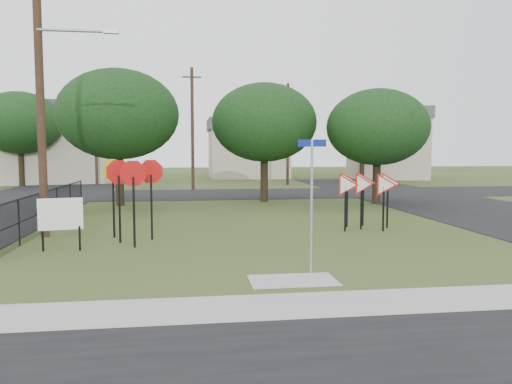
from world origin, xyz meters
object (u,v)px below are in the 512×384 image
street_name_sign (312,198)px  info_board (61,216)px  stop_sign_cluster (129,181)px  yield_sign_cluster (365,186)px

street_name_sign → info_board: street_name_sign is taller
stop_sign_cluster → yield_sign_cluster: stop_sign_cluster is taller
info_board → yield_sign_cluster: bearing=14.9°
street_name_sign → yield_sign_cluster: (3.70, 6.45, -0.23)m
street_name_sign → yield_sign_cluster: street_name_sign is taller
stop_sign_cluster → yield_sign_cluster: bearing=10.1°
stop_sign_cluster → info_board: bearing=-146.3°
stop_sign_cluster → yield_sign_cluster: 8.68m
stop_sign_cluster → yield_sign_cluster: (8.54, 1.52, -0.36)m
stop_sign_cluster → info_board: (-1.86, -1.24, -0.94)m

